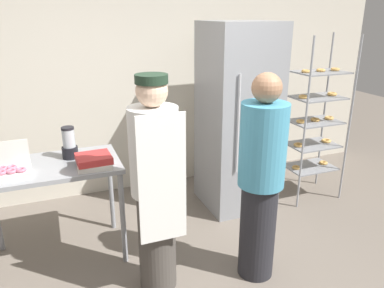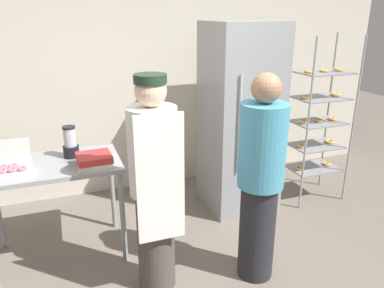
% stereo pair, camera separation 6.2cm
% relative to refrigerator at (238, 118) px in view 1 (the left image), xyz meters
% --- Properties ---
extents(back_wall, '(6.40, 0.12, 3.09)m').
position_rel_refrigerator_xyz_m(back_wall, '(-0.88, 0.87, 0.57)').
color(back_wall, beige).
rests_on(back_wall, ground_plane).
extents(refrigerator, '(0.70, 0.74, 1.96)m').
position_rel_refrigerator_xyz_m(refrigerator, '(0.00, 0.00, 0.00)').
color(refrigerator, gray).
rests_on(refrigerator, ground_plane).
extents(baking_rack, '(0.61, 0.44, 1.83)m').
position_rel_refrigerator_xyz_m(baking_rack, '(0.88, -0.16, -0.07)').
color(baking_rack, '#93969B').
rests_on(baking_rack, ground_plane).
extents(prep_counter, '(1.09, 0.65, 0.87)m').
position_rel_refrigerator_xyz_m(prep_counter, '(-1.88, -0.33, -0.22)').
color(prep_counter, gray).
rests_on(prep_counter, ground_plane).
extents(donut_box, '(0.27, 0.21, 0.25)m').
position_rel_refrigerator_xyz_m(donut_box, '(-2.16, -0.47, -0.07)').
color(donut_box, silver).
rests_on(donut_box, prep_counter).
extents(blender_pitcher, '(0.13, 0.13, 0.27)m').
position_rel_refrigerator_xyz_m(blender_pitcher, '(-1.72, -0.23, 0.01)').
color(blender_pitcher, black).
rests_on(blender_pitcher, prep_counter).
extents(binder_stack, '(0.28, 0.26, 0.10)m').
position_rel_refrigerator_xyz_m(binder_stack, '(-1.56, -0.51, -0.06)').
color(binder_stack, silver).
rests_on(binder_stack, prep_counter).
extents(person_baker, '(0.35, 0.37, 1.65)m').
position_rel_refrigerator_xyz_m(person_baker, '(-1.19, -1.00, -0.12)').
color(person_baker, '#47423D').
rests_on(person_baker, ground_plane).
extents(person_customer, '(0.35, 0.35, 1.65)m').
position_rel_refrigerator_xyz_m(person_customer, '(-0.41, -1.16, -0.14)').
color(person_customer, '#232328').
rests_on(person_customer, ground_plane).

